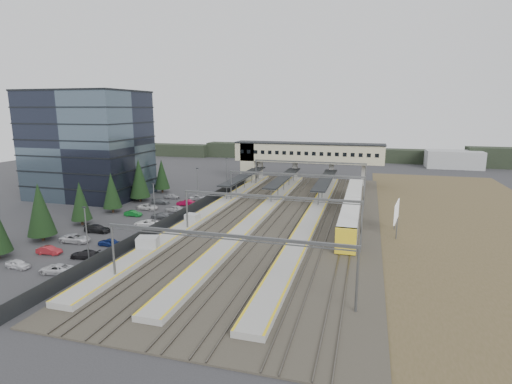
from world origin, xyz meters
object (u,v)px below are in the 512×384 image
(office_building, at_px, (89,144))
(relay_cabin_near, at_px, (148,245))
(footbridge, at_px, (298,154))
(relay_cabin_far, at_px, (192,220))
(billboard, at_px, (397,213))
(train, at_px, (352,208))

(office_building, xyz_separation_m, relay_cabin_near, (32.79, -30.48, -10.98))
(footbridge, bearing_deg, office_building, -145.53)
(relay_cabin_near, relative_size, relay_cabin_far, 1.39)
(office_building, height_order, billboard, office_building)
(relay_cabin_near, height_order, relay_cabin_far, relay_cabin_near)
(train, bearing_deg, billboard, -46.64)
(relay_cabin_near, bearing_deg, train, 44.40)
(relay_cabin_near, bearing_deg, office_building, 137.10)
(footbridge, distance_m, billboard, 48.02)
(train, xyz_separation_m, billboard, (7.33, -7.76, 1.52))
(relay_cabin_near, relative_size, billboard, 0.53)
(footbridge, distance_m, train, 38.00)
(footbridge, xyz_separation_m, train, (16.30, -33.83, -5.80))
(office_building, bearing_deg, footbridge, 34.47)
(relay_cabin_near, xyz_separation_m, train, (27.21, 26.64, 0.92))
(train, distance_m, billboard, 10.78)
(train, bearing_deg, office_building, 176.35)
(office_building, distance_m, train, 60.96)
(footbridge, height_order, train, footbridge)
(relay_cabin_far, bearing_deg, relay_cabin_near, -90.65)
(train, bearing_deg, relay_cabin_near, -135.60)
(office_building, relative_size, relay_cabin_near, 7.29)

